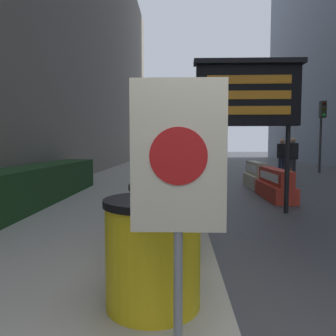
{
  "coord_description": "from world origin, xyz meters",
  "views": [
    {
      "loc": [
        -0.45,
        -1.89,
        1.51
      ],
      "look_at": [
        -0.68,
        4.97,
        1.0
      ],
      "focal_mm": 35.0,
      "sensor_mm": 36.0,
      "label": 1
    }
  ],
  "objects_px": {
    "barrel_drum_foreground": "(153,252)",
    "traffic_light_far_side": "(322,121)",
    "traffic_cone_near": "(291,179)",
    "jersey_barrier_red_striped": "(275,186)",
    "pedestrian_passerby": "(282,154)",
    "warning_sign": "(178,173)",
    "barrel_drum_middle": "(165,224)",
    "message_board": "(248,96)",
    "pedestrian_worker": "(292,155)",
    "jersey_barrier_cream": "(255,176)",
    "traffic_light_near_curb": "(203,117)",
    "barrel_drum_back": "(170,207)"
  },
  "relations": [
    {
      "from": "barrel_drum_foreground",
      "to": "traffic_light_far_side",
      "type": "height_order",
      "value": "traffic_light_far_side"
    },
    {
      "from": "traffic_cone_near",
      "to": "traffic_light_far_side",
      "type": "distance_m",
      "value": 7.69
    },
    {
      "from": "jersey_barrier_red_striped",
      "to": "pedestrian_passerby",
      "type": "bearing_deg",
      "value": 71.34
    },
    {
      "from": "warning_sign",
      "to": "pedestrian_passerby",
      "type": "bearing_deg",
      "value": 70.2
    },
    {
      "from": "barrel_drum_foreground",
      "to": "traffic_light_far_side",
      "type": "bearing_deg",
      "value": 62.34
    },
    {
      "from": "barrel_drum_foreground",
      "to": "barrel_drum_middle",
      "type": "distance_m",
      "value": 0.98
    },
    {
      "from": "message_board",
      "to": "traffic_light_far_side",
      "type": "relative_size",
      "value": 0.89
    },
    {
      "from": "barrel_drum_middle",
      "to": "message_board",
      "type": "height_order",
      "value": "message_board"
    },
    {
      "from": "pedestrian_worker",
      "to": "traffic_light_far_side",
      "type": "bearing_deg",
      "value": 131.14
    },
    {
      "from": "jersey_barrier_red_striped",
      "to": "pedestrian_worker",
      "type": "height_order",
      "value": "pedestrian_worker"
    },
    {
      "from": "barrel_drum_foreground",
      "to": "pedestrian_passerby",
      "type": "distance_m",
      "value": 13.66
    },
    {
      "from": "jersey_barrier_cream",
      "to": "traffic_cone_near",
      "type": "xyz_separation_m",
      "value": [
        0.99,
        -0.62,
        -0.04
      ]
    },
    {
      "from": "jersey_barrier_red_striped",
      "to": "jersey_barrier_cream",
      "type": "bearing_deg",
      "value": 90.0
    },
    {
      "from": "traffic_light_near_curb",
      "to": "traffic_light_far_side",
      "type": "xyz_separation_m",
      "value": [
        6.17,
        1.64,
        -0.1
      ]
    },
    {
      "from": "warning_sign",
      "to": "traffic_cone_near",
      "type": "bearing_deg",
      "value": 67.14
    },
    {
      "from": "traffic_light_near_curb",
      "to": "traffic_cone_near",
      "type": "bearing_deg",
      "value": -61.93
    },
    {
      "from": "barrel_drum_foreground",
      "to": "jersey_barrier_cream",
      "type": "xyz_separation_m",
      "value": [
        2.86,
        8.58,
        -0.2
      ]
    },
    {
      "from": "barrel_drum_foreground",
      "to": "message_board",
      "type": "xyz_separation_m",
      "value": [
        1.68,
        4.4,
        1.93
      ]
    },
    {
      "from": "barrel_drum_back",
      "to": "jersey_barrier_cream",
      "type": "distance_m",
      "value": 7.18
    },
    {
      "from": "barrel_drum_back",
      "to": "jersey_barrier_red_striped",
      "type": "height_order",
      "value": "barrel_drum_back"
    },
    {
      "from": "jersey_barrier_cream",
      "to": "message_board",
      "type": "bearing_deg",
      "value": -105.73
    },
    {
      "from": "barrel_drum_back",
      "to": "traffic_cone_near",
      "type": "relative_size",
      "value": 1.28
    },
    {
      "from": "traffic_light_far_side",
      "to": "jersey_barrier_red_striped",
      "type": "bearing_deg",
      "value": -120.05
    },
    {
      "from": "message_board",
      "to": "pedestrian_passerby",
      "type": "relative_size",
      "value": 1.88
    },
    {
      "from": "jersey_barrier_red_striped",
      "to": "jersey_barrier_cream",
      "type": "relative_size",
      "value": 1.22
    },
    {
      "from": "traffic_light_near_curb",
      "to": "jersey_barrier_red_striped",
      "type": "bearing_deg",
      "value": -76.56
    },
    {
      "from": "barrel_drum_foreground",
      "to": "pedestrian_passerby",
      "type": "xyz_separation_m",
      "value": [
        5.02,
        12.7,
        0.43
      ]
    },
    {
      "from": "barrel_drum_middle",
      "to": "message_board",
      "type": "xyz_separation_m",
      "value": [
        1.62,
        3.42,
        1.93
      ]
    },
    {
      "from": "barrel_drum_back",
      "to": "traffic_cone_near",
      "type": "height_order",
      "value": "barrel_drum_back"
    },
    {
      "from": "traffic_cone_near",
      "to": "pedestrian_passerby",
      "type": "height_order",
      "value": "pedestrian_passerby"
    },
    {
      "from": "pedestrian_worker",
      "to": "pedestrian_passerby",
      "type": "distance_m",
      "value": 1.41
    },
    {
      "from": "traffic_cone_near",
      "to": "pedestrian_passerby",
      "type": "xyz_separation_m",
      "value": [
        1.17,
        4.74,
        0.67
      ]
    },
    {
      "from": "barrel_drum_foreground",
      "to": "jersey_barrier_cream",
      "type": "height_order",
      "value": "barrel_drum_foreground"
    },
    {
      "from": "traffic_cone_near",
      "to": "traffic_light_far_side",
      "type": "bearing_deg",
      "value": 60.1
    },
    {
      "from": "warning_sign",
      "to": "jersey_barrier_red_striped",
      "type": "distance_m",
      "value": 7.5
    },
    {
      "from": "barrel_drum_back",
      "to": "jersey_barrier_red_striped",
      "type": "xyz_separation_m",
      "value": [
        2.76,
        4.33,
        -0.23
      ]
    },
    {
      "from": "pedestrian_passerby",
      "to": "traffic_light_near_curb",
      "type": "bearing_deg",
      "value": 79.51
    },
    {
      "from": "jersey_barrier_red_striped",
      "to": "pedestrian_worker",
      "type": "bearing_deg",
      "value": 66.56
    },
    {
      "from": "barrel_drum_middle",
      "to": "pedestrian_passerby",
      "type": "xyz_separation_m",
      "value": [
        4.96,
        11.72,
        0.43
      ]
    },
    {
      "from": "traffic_cone_near",
      "to": "traffic_light_near_curb",
      "type": "bearing_deg",
      "value": 118.07
    },
    {
      "from": "barrel_drum_back",
      "to": "warning_sign",
      "type": "xyz_separation_m",
      "value": [
        0.12,
        -2.62,
        0.73
      ]
    },
    {
      "from": "warning_sign",
      "to": "traffic_light_near_curb",
      "type": "bearing_deg",
      "value": 85.21
    },
    {
      "from": "jersey_barrier_red_striped",
      "to": "traffic_cone_near",
      "type": "xyz_separation_m",
      "value": [
        0.99,
        1.67,
        -0.01
      ]
    },
    {
      "from": "message_board",
      "to": "traffic_cone_near",
      "type": "bearing_deg",
      "value": 58.66
    },
    {
      "from": "barrel_drum_foreground",
      "to": "message_board",
      "type": "height_order",
      "value": "message_board"
    },
    {
      "from": "jersey_barrier_cream",
      "to": "barrel_drum_foreground",
      "type": "bearing_deg",
      "value": -108.43
    },
    {
      "from": "barrel_drum_foreground",
      "to": "traffic_light_far_side",
      "type": "distance_m",
      "value": 16.3
    },
    {
      "from": "message_board",
      "to": "traffic_cone_near",
      "type": "height_order",
      "value": "message_board"
    },
    {
      "from": "barrel_drum_foreground",
      "to": "traffic_light_far_side",
      "type": "relative_size",
      "value": 0.25
    },
    {
      "from": "barrel_drum_foreground",
      "to": "message_board",
      "type": "distance_m",
      "value": 5.09
    }
  ]
}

